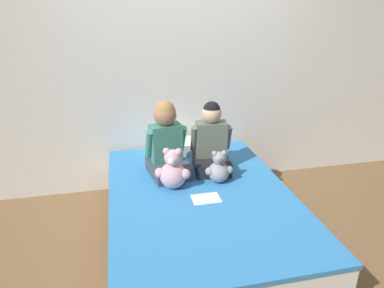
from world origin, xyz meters
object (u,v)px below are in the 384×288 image
object	(u,v)px
child_on_left	(167,143)
teddy_bear_held_by_left_child	(173,171)
sign_card	(206,198)
bed	(200,217)
teddy_bear_held_by_right_child	(219,169)
pillow_at_headboard	(181,147)
child_on_right	(211,142)

from	to	relation	value
child_on_left	teddy_bear_held_by_left_child	size ratio (longest dim) A/B	1.89
sign_card	bed	bearing A→B (deg)	100.09
child_on_left	teddy_bear_held_by_right_child	size ratio (longest dim) A/B	2.31
pillow_at_headboard	sign_card	xyz separation A→B (m)	(0.02, -0.91, -0.05)
child_on_right	pillow_at_headboard	bearing A→B (deg)	120.06
child_on_right	sign_card	size ratio (longest dim) A/B	2.85
child_on_right	teddy_bear_held_by_right_child	xyz separation A→B (m)	(-0.00, -0.25, -0.13)
teddy_bear_held_by_left_child	child_on_right	bearing A→B (deg)	52.10
teddy_bear_held_by_right_child	child_on_left	bearing A→B (deg)	149.47
bed	sign_card	distance (m)	0.25
teddy_bear_held_by_left_child	pillow_at_headboard	xyz separation A→B (m)	(0.19, 0.68, -0.08)
child_on_right	teddy_bear_held_by_left_child	size ratio (longest dim) A/B	1.81
teddy_bear_held_by_right_child	sign_card	world-z (taller)	teddy_bear_held_by_right_child
child_on_left	pillow_at_headboard	size ratio (longest dim) A/B	1.14
child_on_left	teddy_bear_held_by_right_child	world-z (taller)	child_on_left
child_on_left	bed	bearing A→B (deg)	-73.79
child_on_right	teddy_bear_held_by_left_child	bearing A→B (deg)	-139.31
teddy_bear_held_by_right_child	child_on_right	bearing A→B (deg)	92.04
child_on_right	sign_card	world-z (taller)	child_on_right
teddy_bear_held_by_right_child	bed	bearing A→B (deg)	-139.97
child_on_left	pillow_at_headboard	xyz separation A→B (m)	(0.20, 0.42, -0.22)
child_on_left	child_on_right	size ratio (longest dim) A/B	1.05
child_on_right	teddy_bear_held_by_right_child	distance (m)	0.28
child_on_left	child_on_right	distance (m)	0.38
bed	pillow_at_headboard	bearing A→B (deg)	90.00
teddy_bear_held_by_right_child	sign_card	xyz separation A→B (m)	(-0.17, -0.24, -0.11)
teddy_bear_held_by_left_child	pillow_at_headboard	distance (m)	0.71
child_on_right	pillow_at_headboard	xyz separation A→B (m)	(-0.19, 0.42, -0.19)
child_on_right	pillow_at_headboard	size ratio (longest dim) A/B	1.08
bed	child_on_right	distance (m)	0.64
child_on_left	sign_card	world-z (taller)	child_on_left
bed	sign_card	world-z (taller)	sign_card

